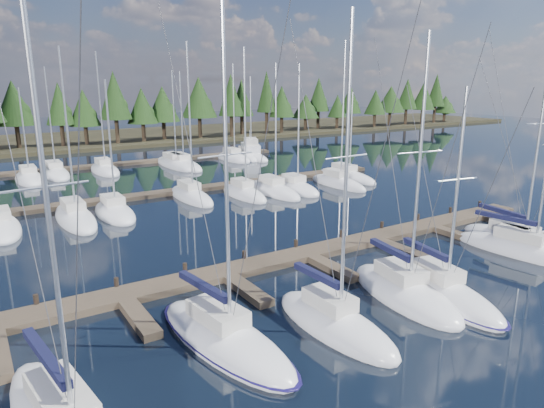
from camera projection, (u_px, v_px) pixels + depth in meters
ground at (222, 215)px, 41.82m from camera, size 260.00×260.00×0.00m
far_shore at (78, 140)px, 90.79m from camera, size 220.00×30.00×0.60m
main_dock at (310, 257)px, 31.44m from camera, size 44.00×6.13×0.90m
back_docks at (148, 176)px, 57.78m from camera, size 50.00×21.80×0.40m
front_sailboat_1 at (224, 338)px, 21.39m from camera, size 4.23×9.83×15.43m
front_sailboat_2 at (334, 323)px, 22.70m from camera, size 2.84×7.89×14.92m
front_sailboat_3 at (404, 292)px, 26.00m from camera, size 4.33×8.65×14.38m
front_sailboat_4 at (441, 292)px, 26.06m from camera, size 4.24×9.19×11.88m
front_sailboat_5 at (526, 251)px, 32.23m from camera, size 3.92×10.04×13.69m
front_sailboat_6 at (518, 244)px, 33.67m from camera, size 4.16×9.72×15.66m
back_sailboat_rows at (165, 181)px, 54.45m from camera, size 42.61×32.08×16.09m
motor_yacht_right at (251, 154)px, 72.77m from camera, size 6.81×10.08×4.81m
tree_line at (51, 105)px, 78.23m from camera, size 184.83×11.55×13.26m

